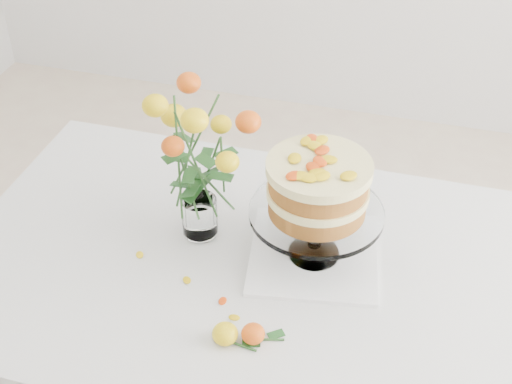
% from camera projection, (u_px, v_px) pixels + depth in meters
% --- Properties ---
extents(table, '(1.43, 0.93, 0.76)m').
position_uv_depth(table, '(249.00, 286.00, 1.75)').
color(table, tan).
rests_on(table, ground).
extents(napkin, '(0.35, 0.35, 0.01)m').
position_uv_depth(napkin, '(313.00, 255.00, 1.72)').
color(napkin, white).
rests_on(napkin, table).
extents(cake_stand, '(0.31, 0.31, 0.28)m').
position_uv_depth(cake_stand, '(318.00, 192.00, 1.60)').
color(cake_stand, white).
rests_on(cake_stand, napkin).
extents(rose_vase, '(0.37, 0.37, 0.44)m').
position_uv_depth(rose_vase, '(195.00, 149.00, 1.63)').
color(rose_vase, white).
rests_on(rose_vase, table).
extents(loose_rose_near, '(0.10, 0.06, 0.05)m').
position_uv_depth(loose_rose_near, '(225.00, 334.00, 1.50)').
color(loose_rose_near, yellow).
rests_on(loose_rose_near, table).
extents(loose_rose_far, '(0.09, 0.05, 0.04)m').
position_uv_depth(loose_rose_far, '(253.00, 334.00, 1.50)').
color(loose_rose_far, '#C55A09').
rests_on(loose_rose_far, table).
extents(stray_petal_a, '(0.03, 0.02, 0.00)m').
position_uv_depth(stray_petal_a, '(187.00, 280.00, 1.65)').
color(stray_petal_a, yellow).
rests_on(stray_petal_a, table).
extents(stray_petal_b, '(0.03, 0.02, 0.00)m').
position_uv_depth(stray_petal_b, '(223.00, 301.00, 1.60)').
color(stray_petal_b, yellow).
rests_on(stray_petal_b, table).
extents(stray_petal_c, '(0.03, 0.02, 0.00)m').
position_uv_depth(stray_petal_c, '(234.00, 318.00, 1.56)').
color(stray_petal_c, yellow).
rests_on(stray_petal_c, table).
extents(stray_petal_d, '(0.03, 0.02, 0.00)m').
position_uv_depth(stray_petal_d, '(140.00, 255.00, 1.72)').
color(stray_petal_d, yellow).
rests_on(stray_petal_d, table).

